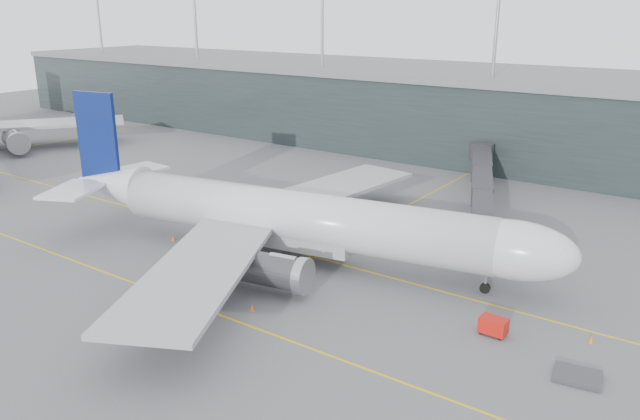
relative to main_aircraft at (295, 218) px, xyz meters
The scene contains 17 objects.
ground 8.27m from the main_aircraft, 125.17° to the left, with size 320.00×320.00×0.00m, color #505055.
taxiline_a 6.31m from the main_aircraft, 158.28° to the left, with size 160.00×0.25×0.02m, color gold.
taxiline_b 15.68m from the main_aircraft, 105.18° to the right, with size 160.00×0.25×0.02m, color gold.
taxiline_lead_main 26.01m from the main_aircraft, 87.58° to the left, with size 0.25×60.00×0.02m, color gold.
taxiline_lead_adj 83.09m from the main_aircraft, 162.05° to the left, with size 0.25×60.00×0.02m, color gold.
terminal 63.75m from the main_aircraft, 93.53° to the left, with size 240.00×36.00×29.00m.
main_aircraft is the anchor object (origin of this frame).
jet_bridge 29.97m from the main_aircraft, 64.44° to the left, with size 17.10×43.72×6.00m.
gse_cart 24.37m from the main_aircraft, ahead, with size 2.27×1.46×1.53m.
baggage_dolly 32.25m from the main_aircraft, 11.70° to the right, with size 3.37×2.69×0.34m, color #343338.
uld_a 18.29m from the main_aircraft, 124.49° to the left, with size 2.51×2.20×1.95m.
uld_b 19.80m from the main_aircraft, 112.27° to the left, with size 2.28×1.91×1.91m.
uld_c 17.25m from the main_aircraft, 101.07° to the left, with size 2.57×2.22×2.04m.
cone_nose 31.19m from the main_aircraft, ahead, with size 0.42×0.42×0.66m, color orange.
cone_wing_stbd 13.64m from the main_aircraft, 70.41° to the right, with size 0.43×0.43×0.69m, color orange.
cone_wing_port 18.31m from the main_aircraft, 75.72° to the left, with size 0.41×0.41×0.66m, color #FB3B0D.
cone_tail 16.30m from the main_aircraft, 165.60° to the right, with size 0.41×0.41×0.65m, color #FF530E.
Camera 1 is at (42.71, -55.90, 26.20)m, focal length 35.00 mm.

